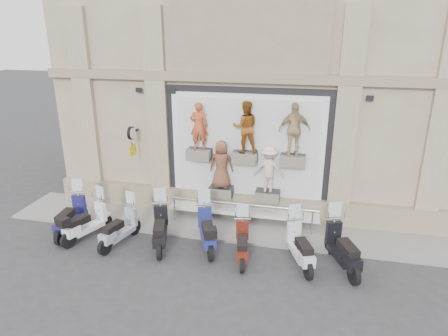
{
  "coord_description": "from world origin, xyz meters",
  "views": [
    {
      "loc": [
        2.04,
        -9.7,
        6.38
      ],
      "look_at": [
        -0.55,
        1.9,
        2.14
      ],
      "focal_mm": 32.0,
      "sensor_mm": 36.0,
      "label": 1
    }
  ],
  "objects_px": {
    "guard_rail": "(241,216)",
    "scooter_c": "(119,222)",
    "scooter_a": "(70,210)",
    "scooter_h": "(343,241)",
    "scooter_g": "(301,240)",
    "clock_sign_bracket": "(132,137)",
    "scooter_d": "(160,222)",
    "scooter_e": "(207,223)",
    "scooter_f": "(242,237)",
    "scooter_b": "(86,216)"
  },
  "relations": [
    {
      "from": "scooter_f",
      "to": "scooter_h",
      "type": "height_order",
      "value": "scooter_h"
    },
    {
      "from": "clock_sign_bracket",
      "to": "scooter_d",
      "type": "distance_m",
      "value": 3.34
    },
    {
      "from": "scooter_g",
      "to": "scooter_h",
      "type": "xyz_separation_m",
      "value": [
        1.14,
        0.09,
        0.06
      ]
    },
    {
      "from": "scooter_g",
      "to": "scooter_f",
      "type": "bearing_deg",
      "value": 161.73
    },
    {
      "from": "scooter_c",
      "to": "scooter_a",
      "type": "bearing_deg",
      "value": -175.17
    },
    {
      "from": "scooter_g",
      "to": "scooter_h",
      "type": "distance_m",
      "value": 1.15
    },
    {
      "from": "guard_rail",
      "to": "scooter_c",
      "type": "relative_size",
      "value": 2.7
    },
    {
      "from": "guard_rail",
      "to": "scooter_c",
      "type": "height_order",
      "value": "scooter_c"
    },
    {
      "from": "scooter_h",
      "to": "guard_rail",
      "type": "bearing_deg",
      "value": 130.97
    },
    {
      "from": "scooter_a",
      "to": "scooter_d",
      "type": "relative_size",
      "value": 1.0
    },
    {
      "from": "scooter_a",
      "to": "scooter_b",
      "type": "height_order",
      "value": "scooter_a"
    },
    {
      "from": "clock_sign_bracket",
      "to": "scooter_f",
      "type": "distance_m",
      "value": 5.26
    },
    {
      "from": "guard_rail",
      "to": "scooter_e",
      "type": "height_order",
      "value": "scooter_e"
    },
    {
      "from": "scooter_a",
      "to": "guard_rail",
      "type": "bearing_deg",
      "value": 10.8
    },
    {
      "from": "scooter_e",
      "to": "scooter_h",
      "type": "bearing_deg",
      "value": -25.12
    },
    {
      "from": "scooter_b",
      "to": "scooter_d",
      "type": "height_order",
      "value": "scooter_d"
    },
    {
      "from": "clock_sign_bracket",
      "to": "scooter_e",
      "type": "xyz_separation_m",
      "value": [
        3.12,
        -1.86,
        -1.98
      ]
    },
    {
      "from": "clock_sign_bracket",
      "to": "scooter_c",
      "type": "relative_size",
      "value": 0.54
    },
    {
      "from": "scooter_b",
      "to": "scooter_c",
      "type": "distance_m",
      "value": 1.18
    },
    {
      "from": "clock_sign_bracket",
      "to": "scooter_b",
      "type": "height_order",
      "value": "clock_sign_bracket"
    },
    {
      "from": "clock_sign_bracket",
      "to": "scooter_g",
      "type": "bearing_deg",
      "value": -20.29
    },
    {
      "from": "guard_rail",
      "to": "scooter_g",
      "type": "height_order",
      "value": "scooter_g"
    },
    {
      "from": "scooter_c",
      "to": "clock_sign_bracket",
      "type": "bearing_deg",
      "value": 115.35
    },
    {
      "from": "scooter_c",
      "to": "scooter_f",
      "type": "bearing_deg",
      "value": 13.82
    },
    {
      "from": "scooter_h",
      "to": "scooter_f",
      "type": "bearing_deg",
      "value": 161.91
    },
    {
      "from": "scooter_a",
      "to": "scooter_e",
      "type": "relative_size",
      "value": 1.01
    },
    {
      "from": "scooter_a",
      "to": "scooter_c",
      "type": "xyz_separation_m",
      "value": [
        1.85,
        -0.3,
        -0.07
      ]
    },
    {
      "from": "scooter_c",
      "to": "scooter_b",
      "type": "bearing_deg",
      "value": -170.75
    },
    {
      "from": "scooter_e",
      "to": "scooter_h",
      "type": "relative_size",
      "value": 0.96
    },
    {
      "from": "scooter_d",
      "to": "scooter_g",
      "type": "bearing_deg",
      "value": -19.01
    },
    {
      "from": "scooter_c",
      "to": "scooter_g",
      "type": "distance_m",
      "value": 5.45
    },
    {
      "from": "scooter_a",
      "to": "scooter_h",
      "type": "height_order",
      "value": "scooter_h"
    },
    {
      "from": "scooter_e",
      "to": "scooter_g",
      "type": "distance_m",
      "value": 2.8
    },
    {
      "from": "scooter_c",
      "to": "scooter_d",
      "type": "xyz_separation_m",
      "value": [
        1.26,
        0.16,
        0.06
      ]
    },
    {
      "from": "guard_rail",
      "to": "scooter_f",
      "type": "height_order",
      "value": "scooter_f"
    },
    {
      "from": "guard_rail",
      "to": "scooter_b",
      "type": "height_order",
      "value": "scooter_b"
    },
    {
      "from": "scooter_f",
      "to": "guard_rail",
      "type": "bearing_deg",
      "value": 91.65
    },
    {
      "from": "scooter_c",
      "to": "scooter_h",
      "type": "relative_size",
      "value": 0.9
    },
    {
      "from": "clock_sign_bracket",
      "to": "guard_rail",
      "type": "bearing_deg",
      "value": -6.84
    },
    {
      "from": "scooter_f",
      "to": "scooter_e",
      "type": "bearing_deg",
      "value": 150.53
    },
    {
      "from": "guard_rail",
      "to": "scooter_h",
      "type": "xyz_separation_m",
      "value": [
        3.14,
        -1.63,
        0.38
      ]
    },
    {
      "from": "scooter_h",
      "to": "scooter_e",
      "type": "bearing_deg",
      "value": 154.91
    },
    {
      "from": "scooter_b",
      "to": "scooter_h",
      "type": "bearing_deg",
      "value": 21.65
    },
    {
      "from": "clock_sign_bracket",
      "to": "scooter_a",
      "type": "xyz_separation_m",
      "value": [
        -1.41,
        -1.94,
        -1.97
      ]
    },
    {
      "from": "guard_rail",
      "to": "scooter_f",
      "type": "xyz_separation_m",
      "value": [
        0.37,
        -1.8,
        0.26
      ]
    },
    {
      "from": "guard_rail",
      "to": "scooter_d",
      "type": "relative_size",
      "value": 2.49
    },
    {
      "from": "scooter_d",
      "to": "scooter_e",
      "type": "height_order",
      "value": "scooter_d"
    },
    {
      "from": "guard_rail",
      "to": "scooter_a",
      "type": "height_order",
      "value": "scooter_a"
    },
    {
      "from": "scooter_d",
      "to": "scooter_c",
      "type": "bearing_deg",
      "value": 169.45
    },
    {
      "from": "scooter_d",
      "to": "scooter_f",
      "type": "bearing_deg",
      "value": -21.74
    }
  ]
}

